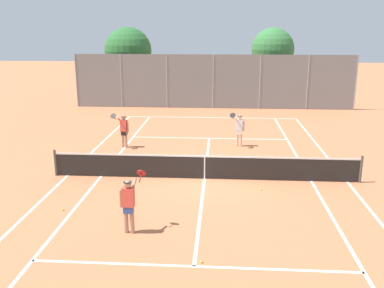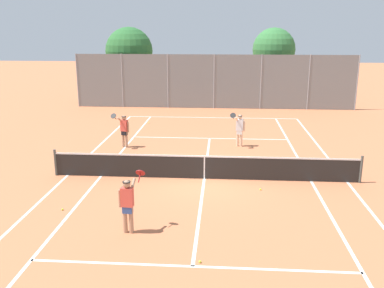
% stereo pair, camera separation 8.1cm
% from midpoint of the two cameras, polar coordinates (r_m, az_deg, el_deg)
% --- Properties ---
extents(ground_plane, '(120.00, 120.00, 0.00)m').
position_cam_midpoint_polar(ground_plane, '(16.82, 1.54, -4.67)').
color(ground_plane, '#C67047').
extents(court_line_markings, '(11.10, 23.90, 0.01)m').
position_cam_midpoint_polar(court_line_markings, '(16.82, 1.54, -4.66)').
color(court_line_markings, silver).
rests_on(court_line_markings, ground).
extents(tennis_net, '(12.00, 0.10, 1.07)m').
position_cam_midpoint_polar(tennis_net, '(16.65, 1.55, -3.02)').
color(tennis_net, '#474C47').
rests_on(tennis_net, ground).
extents(player_near_side, '(0.71, 0.72, 1.77)m').
position_cam_midpoint_polar(player_near_side, '(12.38, -8.64, -7.73)').
color(player_near_side, tan).
rests_on(player_near_side, ground).
extents(player_far_left, '(0.82, 0.70, 1.77)m').
position_cam_midpoint_polar(player_far_left, '(21.24, -9.19, 1.98)').
color(player_far_left, tan).
rests_on(player_far_left, ground).
extents(player_far_right, '(0.77, 0.71, 1.77)m').
position_cam_midpoint_polar(player_far_right, '(21.28, 6.21, 2.11)').
color(player_far_right, beige).
rests_on(player_far_right, ground).
extents(loose_tennis_ball_0, '(0.07, 0.07, 0.07)m').
position_cam_midpoint_polar(loose_tennis_ball_0, '(26.06, 6.49, 2.51)').
color(loose_tennis_ball_0, '#D1DB33').
rests_on(loose_tennis_ball_0, ground).
extents(loose_tennis_ball_1, '(0.07, 0.07, 0.07)m').
position_cam_midpoint_polar(loose_tennis_ball_1, '(14.62, -16.98, -8.36)').
color(loose_tennis_ball_1, '#D1DB33').
rests_on(loose_tennis_ball_1, ground).
extents(loose_tennis_ball_3, '(0.07, 0.07, 0.07)m').
position_cam_midpoint_polar(loose_tennis_ball_3, '(11.16, 1.04, -15.42)').
color(loose_tennis_ball_3, '#D1DB33').
rests_on(loose_tennis_ball_3, ground).
extents(loose_tennis_ball_4, '(0.07, 0.07, 0.07)m').
position_cam_midpoint_polar(loose_tennis_ball_4, '(26.68, -5.97, 2.82)').
color(loose_tennis_ball_4, '#D1DB33').
rests_on(loose_tennis_ball_4, ground).
extents(loose_tennis_ball_5, '(0.07, 0.07, 0.07)m').
position_cam_midpoint_polar(loose_tennis_ball_5, '(15.87, 9.02, -5.97)').
color(loose_tennis_ball_5, '#D1DB33').
rests_on(loose_tennis_ball_5, ground).
extents(back_fence, '(20.40, 0.08, 3.92)m').
position_cam_midpoint_polar(back_fence, '(31.41, 2.77, 8.32)').
color(back_fence, gray).
rests_on(back_fence, ground).
extents(tree_behind_left, '(3.70, 3.70, 5.82)m').
position_cam_midpoint_polar(tree_behind_left, '(34.70, -8.54, 11.96)').
color(tree_behind_left, brown).
rests_on(tree_behind_left, ground).
extents(tree_behind_right, '(3.33, 3.33, 5.77)m').
position_cam_midpoint_polar(tree_behind_right, '(34.85, 10.78, 12.14)').
color(tree_behind_right, brown).
rests_on(tree_behind_right, ground).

